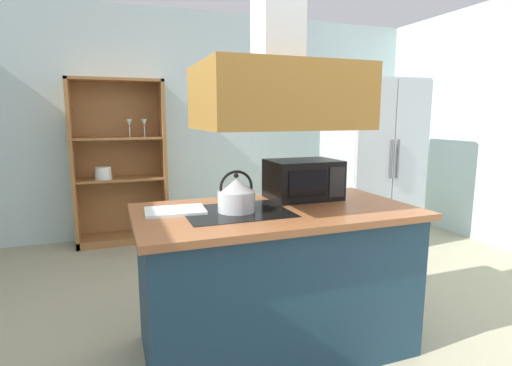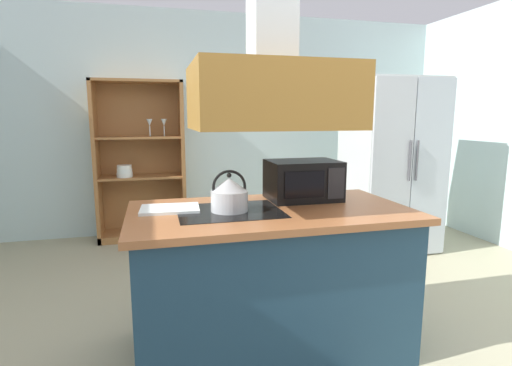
% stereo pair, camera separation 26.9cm
% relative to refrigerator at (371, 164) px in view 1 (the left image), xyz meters
% --- Properties ---
extents(ground_plane, '(7.80, 7.80, 0.00)m').
position_rel_refrigerator_xyz_m(ground_plane, '(-1.68, -1.70, -0.92)').
color(ground_plane, tan).
extents(wall_back, '(6.00, 0.12, 2.70)m').
position_rel_refrigerator_xyz_m(wall_back, '(-1.68, 1.30, 0.43)').
color(wall_back, silver).
rests_on(wall_back, ground).
extents(kitchen_island, '(1.67, 0.90, 0.90)m').
position_rel_refrigerator_xyz_m(kitchen_island, '(-1.82, -1.56, -0.47)').
color(kitchen_island, navy).
rests_on(kitchen_island, ground).
extents(range_hood, '(0.90, 0.70, 1.33)m').
position_rel_refrigerator_xyz_m(range_hood, '(-1.82, -1.56, 0.76)').
color(range_hood, olive).
extents(refrigerator, '(0.90, 0.78, 1.84)m').
position_rel_refrigerator_xyz_m(refrigerator, '(0.00, 0.00, 0.00)').
color(refrigerator, '#BBC1BF').
rests_on(refrigerator, ground).
extents(dish_cabinet, '(1.01, 0.40, 1.85)m').
position_rel_refrigerator_xyz_m(dish_cabinet, '(-2.65, 1.08, -0.10)').
color(dish_cabinet, '#9F6737').
rests_on(dish_cabinet, ground).
extents(kettle, '(0.22, 0.22, 0.24)m').
position_rel_refrigerator_xyz_m(kettle, '(-2.07, -1.56, 0.08)').
color(kettle, '#BABEC2').
rests_on(kettle, kitchen_island).
extents(cutting_board, '(0.35, 0.26, 0.02)m').
position_rel_refrigerator_xyz_m(cutting_board, '(-2.41, -1.44, -0.01)').
color(cutting_board, white).
rests_on(cutting_board, kitchen_island).
extents(microwave, '(0.46, 0.35, 0.26)m').
position_rel_refrigerator_xyz_m(microwave, '(-1.54, -1.34, 0.11)').
color(microwave, black).
rests_on(microwave, kitchen_island).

